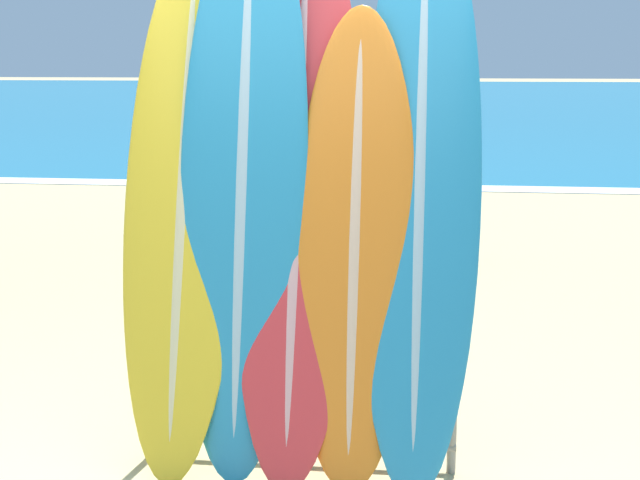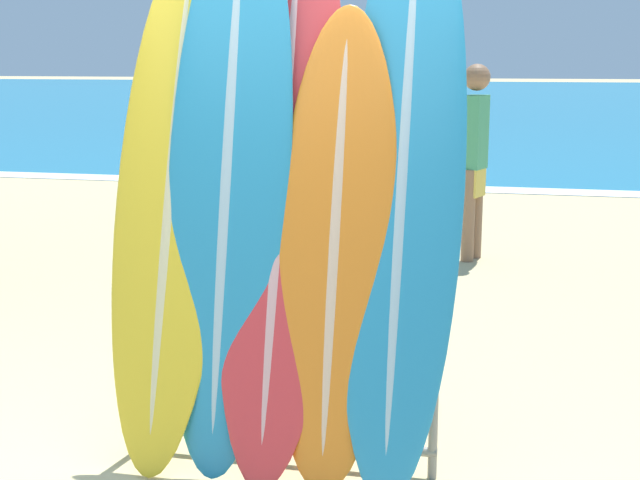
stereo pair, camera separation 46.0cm
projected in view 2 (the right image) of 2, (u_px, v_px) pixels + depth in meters
The scene contains 10 objects.
ground_plane at pixel (236, 479), 3.91m from camera, with size 160.00×160.00×0.00m, color tan.
ocean_water at pixel (497, 99), 40.58m from camera, with size 120.00×60.00×0.01m.
surfboard_rack at pixel (281, 366), 3.97m from camera, with size 1.41×0.04×0.86m.
surfboard_slot_0 at pixel (172, 198), 4.01m from camera, with size 0.54×0.82×2.38m.
surfboard_slot_1 at pixel (229, 180), 3.93m from camera, with size 0.57×0.71×2.57m.
surfboard_slot_2 at pixel (282, 193), 3.92m from camera, with size 0.56×0.86×2.46m.
surfboard_slot_3 at pixel (336, 245), 3.82m from camera, with size 0.53×0.64×2.05m.
surfboard_slot_4 at pixel (403, 186), 3.80m from camera, with size 0.53×0.90×2.55m.
person_near_water at pixel (474, 155), 7.99m from camera, with size 0.24×0.29×1.76m.
person_mid_beach at pixel (288, 140), 9.99m from camera, with size 0.24×0.28×1.68m.
Camera 2 is at (1.16, -3.45, 1.81)m, focal length 50.00 mm.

